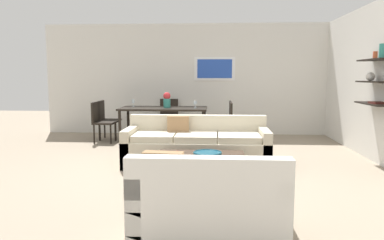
# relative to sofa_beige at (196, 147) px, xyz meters

# --- Properties ---
(ground_plane) EXTENTS (18.00, 18.00, 0.00)m
(ground_plane) POSITION_rel_sofa_beige_xyz_m (-0.02, -0.34, -0.29)
(ground_plane) COLOR gray
(back_wall_unit) EXTENTS (8.40, 0.09, 2.70)m
(back_wall_unit) POSITION_rel_sofa_beige_xyz_m (0.28, 3.19, 1.06)
(back_wall_unit) COLOR silver
(back_wall_unit) RESTS_ON ground
(right_wall_shelf_unit) EXTENTS (0.34, 8.20, 2.70)m
(right_wall_shelf_unit) POSITION_rel_sofa_beige_xyz_m (3.01, 0.26, 1.06)
(right_wall_shelf_unit) COLOR silver
(right_wall_shelf_unit) RESTS_ON ground
(sofa_beige) EXTENTS (2.31, 0.90, 0.78)m
(sofa_beige) POSITION_rel_sofa_beige_xyz_m (0.00, 0.00, 0.00)
(sofa_beige) COLOR beige
(sofa_beige) RESTS_ON ground
(loveseat_white) EXTENTS (1.40, 0.90, 0.78)m
(loveseat_white) POSITION_rel_sofa_beige_xyz_m (0.24, -2.57, 0.00)
(loveseat_white) COLOR white
(loveseat_white) RESTS_ON ground
(coffee_table) EXTENTS (1.20, 1.08, 0.38)m
(coffee_table) POSITION_rel_sofa_beige_xyz_m (0.11, -1.21, -0.10)
(coffee_table) COLOR #38281E
(coffee_table) RESTS_ON ground
(decorative_bowl) EXTENTS (0.37, 0.37, 0.09)m
(decorative_bowl) POSITION_rel_sofa_beige_xyz_m (0.21, -1.21, 0.14)
(decorative_bowl) COLOR navy
(decorative_bowl) RESTS_ON coffee_table
(apple_on_coffee_table) EXTENTS (0.08, 0.08, 0.08)m
(apple_on_coffee_table) POSITION_rel_sofa_beige_xyz_m (-0.20, -1.13, 0.13)
(apple_on_coffee_table) COLOR red
(apple_on_coffee_table) RESTS_ON coffee_table
(dining_table) EXTENTS (1.89, 0.87, 0.75)m
(dining_table) POSITION_rel_sofa_beige_xyz_m (-0.83, 2.06, 0.39)
(dining_table) COLOR black
(dining_table) RESTS_ON ground
(dining_chair_head) EXTENTS (0.44, 0.44, 0.88)m
(dining_chair_head) POSITION_rel_sofa_beige_xyz_m (-0.83, 2.90, 0.21)
(dining_chair_head) COLOR black
(dining_chair_head) RESTS_ON ground
(dining_chair_right_far) EXTENTS (0.44, 0.44, 0.88)m
(dining_chair_right_far) POSITION_rel_sofa_beige_xyz_m (0.53, 2.25, 0.21)
(dining_chair_right_far) COLOR black
(dining_chair_right_far) RESTS_ON ground
(dining_chair_left_far) EXTENTS (0.44, 0.44, 0.88)m
(dining_chair_left_far) POSITION_rel_sofa_beige_xyz_m (-2.18, 2.25, 0.21)
(dining_chair_left_far) COLOR black
(dining_chair_left_far) RESTS_ON ground
(dining_chair_left_near) EXTENTS (0.44, 0.44, 0.88)m
(dining_chair_left_near) POSITION_rel_sofa_beige_xyz_m (-2.18, 1.86, 0.21)
(dining_chair_left_near) COLOR black
(dining_chair_left_near) RESTS_ON ground
(dining_chair_right_near) EXTENTS (0.44, 0.44, 0.88)m
(dining_chair_right_near) POSITION_rel_sofa_beige_xyz_m (0.53, 1.86, 0.21)
(dining_chair_right_near) COLOR black
(dining_chair_right_near) RESTS_ON ground
(wine_glass_right_near) EXTENTS (0.06, 0.06, 0.16)m
(wine_glass_right_near) POSITION_rel_sofa_beige_xyz_m (-0.13, 1.95, 0.57)
(wine_glass_right_near) COLOR silver
(wine_glass_right_near) RESTS_ON dining_table
(wine_glass_head) EXTENTS (0.07, 0.07, 0.16)m
(wine_glass_head) POSITION_rel_sofa_beige_xyz_m (-0.83, 2.43, 0.57)
(wine_glass_head) COLOR silver
(wine_glass_head) RESTS_ON dining_table
(wine_glass_right_far) EXTENTS (0.06, 0.06, 0.14)m
(wine_glass_right_far) POSITION_rel_sofa_beige_xyz_m (-0.13, 2.16, 0.56)
(wine_glass_right_far) COLOR silver
(wine_glass_right_far) RESTS_ON dining_table
(wine_glass_left_far) EXTENTS (0.06, 0.06, 0.17)m
(wine_glass_left_far) POSITION_rel_sofa_beige_xyz_m (-1.52, 2.16, 0.58)
(wine_glass_left_far) COLOR silver
(wine_glass_left_far) RESTS_ON dining_table
(centerpiece_vase) EXTENTS (0.16, 0.16, 0.33)m
(centerpiece_vase) POSITION_rel_sofa_beige_xyz_m (-0.76, 2.09, 0.63)
(centerpiece_vase) COLOR teal
(centerpiece_vase) RESTS_ON dining_table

